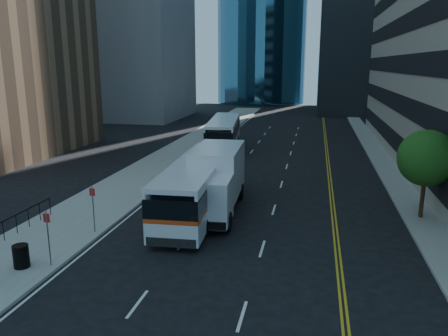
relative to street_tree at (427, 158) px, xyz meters
name	(u,v)px	position (x,y,z in m)	size (l,w,h in m)	color
ground	(246,266)	(-9.00, -8.00, -3.64)	(160.00, 160.00, 0.00)	black
sidewalk_west	(184,150)	(-19.50, 17.00, -3.57)	(5.00, 90.00, 0.15)	gray
sidewalk_east	(380,158)	(0.00, 17.00, -3.57)	(2.00, 90.00, 0.15)	gray
midrise_west	(126,9)	(-37.00, 44.00, 13.86)	(18.00, 18.00, 35.00)	gray
street_tree	(427,158)	(0.00, 0.00, 0.00)	(3.20, 3.20, 5.10)	#332114
bus_front	(198,185)	(-13.00, -1.38, -1.91)	(3.33, 12.42, 3.17)	silver
bus_rear	(224,133)	(-15.60, 18.86, -1.89)	(4.19, 12.69, 3.21)	white
box_truck	(215,180)	(-12.01, -1.06, -1.63)	(3.16, 8.12, 3.83)	silver
trash_can	(21,256)	(-18.53, -10.42, -2.98)	(0.68, 0.68, 1.02)	black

